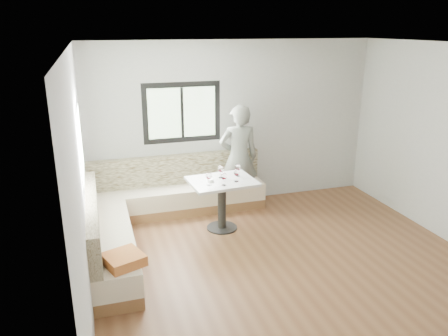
# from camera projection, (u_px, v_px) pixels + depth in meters

# --- Properties ---
(room) EXTENTS (5.01, 5.01, 2.81)m
(room) POSITION_uv_depth(u_px,v_px,m) (290.00, 164.00, 5.27)
(room) COLOR brown
(room) RESTS_ON ground
(banquette) EXTENTS (2.90, 2.80, 0.95)m
(banquette) POSITION_uv_depth(u_px,v_px,m) (152.00, 212.00, 6.59)
(banquette) COLOR brown
(banquette) RESTS_ON ground
(table) EXTENTS (1.03, 0.83, 0.80)m
(table) POSITION_uv_depth(u_px,v_px,m) (222.00, 192.00, 6.62)
(table) COLOR black
(table) RESTS_ON ground
(person) EXTENTS (0.69, 0.48, 1.80)m
(person) POSITION_uv_depth(u_px,v_px,m) (239.00, 158.00, 7.31)
(person) COLOR slate
(person) RESTS_ON ground
(olive_ramekin) EXTENTS (0.09, 0.09, 0.04)m
(olive_ramekin) POSITION_uv_depth(u_px,v_px,m) (211.00, 180.00, 6.50)
(olive_ramekin) COLOR white
(olive_ramekin) RESTS_ON table
(wine_glass_a) EXTENTS (0.09, 0.09, 0.20)m
(wine_glass_a) POSITION_uv_depth(u_px,v_px,m) (209.00, 176.00, 6.31)
(wine_glass_a) COLOR white
(wine_glass_a) RESTS_ON table
(wine_glass_b) EXTENTS (0.09, 0.09, 0.20)m
(wine_glass_b) POSITION_uv_depth(u_px,v_px,m) (224.00, 177.00, 6.30)
(wine_glass_b) COLOR white
(wine_glass_b) RESTS_ON table
(wine_glass_c) EXTENTS (0.09, 0.09, 0.20)m
(wine_glass_c) POSITION_uv_depth(u_px,v_px,m) (237.00, 173.00, 6.46)
(wine_glass_c) COLOR white
(wine_glass_c) RESTS_ON table
(wine_glass_d) EXTENTS (0.09, 0.09, 0.20)m
(wine_glass_d) POSITION_uv_depth(u_px,v_px,m) (221.00, 169.00, 6.62)
(wine_glass_d) COLOR white
(wine_glass_d) RESTS_ON table
(wine_glass_e) EXTENTS (0.09, 0.09, 0.20)m
(wine_glass_e) POSITION_uv_depth(u_px,v_px,m) (238.00, 168.00, 6.69)
(wine_glass_e) COLOR white
(wine_glass_e) RESTS_ON table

